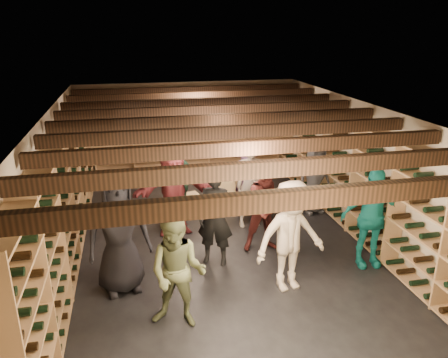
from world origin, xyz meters
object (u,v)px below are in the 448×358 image
crate_stack_right (187,203)px  person_12 (315,178)px  person_0 (119,232)px  person_8 (267,206)px  person_2 (178,273)px  person_1 (216,218)px  person_5 (174,192)px  person_7 (251,185)px  person_4 (371,218)px  crate_stack_left (222,195)px  person_11 (247,177)px  crate_loose (248,184)px  person_3 (291,237)px  person_10 (178,182)px

crate_stack_right → person_12: 2.71m
person_0 → person_8: (2.44, 0.71, -0.12)m
person_2 → person_8: person_8 is taller
person_1 → person_5: bearing=136.3°
person_7 → person_8: size_ratio=1.03×
person_1 → person_4: size_ratio=0.97×
crate_stack_left → person_0: 3.16m
person_5 → crate_stack_left: bearing=28.1°
crate_stack_right → person_4: 3.88m
crate_stack_left → person_11: size_ratio=0.55×
person_7 → crate_stack_right: bearing=136.7°
person_11 → person_12: 1.39m
person_5 → person_12: size_ratio=1.10×
crate_stack_right → crate_loose: bearing=33.5°
person_0 → person_1: (1.50, 0.46, -0.12)m
person_1 → crate_stack_right: bearing=117.5°
person_0 → person_7: (2.44, 1.72, -0.09)m
crate_stack_right → person_3: person_3 is taller
person_0 → person_8: bearing=4.6°
person_1 → person_5: 1.36m
person_3 → person_10: bearing=105.1°
person_11 → person_4: bearing=-53.3°
person_3 → person_7: (0.03, 2.22, -0.01)m
person_0 → person_10: person_0 is taller
person_2 → person_5: 2.72m
crate_loose → person_8: 3.20m
crate_stack_right → person_10: person_10 is taller
person_4 → person_7: size_ratio=1.00×
crate_stack_left → crate_loose: 1.73m
person_2 → person_7: size_ratio=0.92×
person_11 → person_3: bearing=-84.5°
person_4 → person_11: bearing=125.5°
person_0 → person_8: person_0 is taller
crate_loose → person_10: 2.42m
crate_stack_right → person_0: 3.12m
crate_loose → person_5: 2.97m
person_10 → person_8: bearing=-39.3°
person_12 → person_7: bearing=-175.4°
crate_stack_left → person_5: 1.31m
person_7 → person_10: bearing=152.5°
crate_stack_right → person_3: 3.46m
person_8 → crate_loose: bearing=82.9°
person_8 → person_12: 1.99m
person_1 → person_4: 2.47m
person_10 → person_5: bearing=-90.6°
crate_stack_right → person_2: person_2 is taller
crate_stack_left → person_10: bearing=180.0°
person_3 → person_10: (-1.30, 2.87, -0.08)m
person_8 → person_10: 2.13m
crate_loose → person_4: size_ratio=0.30×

